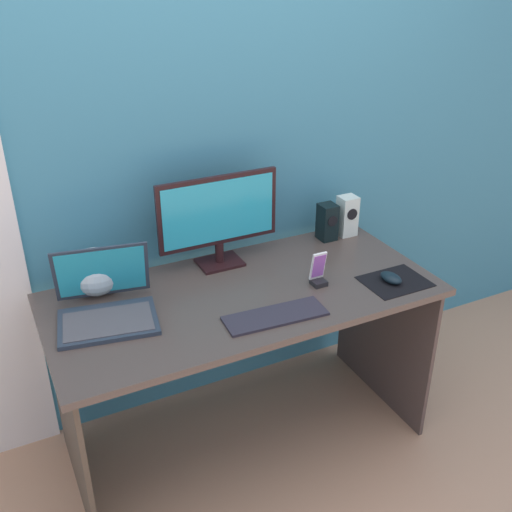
# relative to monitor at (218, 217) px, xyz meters

# --- Properties ---
(ground_plane) EXTENTS (8.00, 8.00, 0.00)m
(ground_plane) POSITION_rel_monitor_xyz_m (-0.01, -0.25, -0.97)
(ground_plane) COLOR tan
(wall_back) EXTENTS (6.00, 0.04, 2.50)m
(wall_back) POSITION_rel_monitor_xyz_m (-0.01, 0.18, 0.28)
(wall_back) COLOR teal
(wall_back) RESTS_ON ground_plane
(desk) EXTENTS (1.49, 0.70, 0.75)m
(desk) POSITION_rel_monitor_xyz_m (-0.01, -0.25, -0.37)
(desk) COLOR #493D37
(desk) RESTS_ON ground_plane
(monitor) EXTENTS (0.51, 0.14, 0.39)m
(monitor) POSITION_rel_monitor_xyz_m (0.00, 0.00, 0.00)
(monitor) COLOR black
(monitor) RESTS_ON desk
(speaker_right) EXTENTS (0.08, 0.08, 0.19)m
(speaker_right) POSITION_rel_monitor_xyz_m (0.64, 0.01, -0.12)
(speaker_right) COLOR silver
(speaker_right) RESTS_ON desk
(speaker_near_monitor) EXTENTS (0.07, 0.08, 0.17)m
(speaker_near_monitor) POSITION_rel_monitor_xyz_m (0.53, 0.01, -0.13)
(speaker_near_monitor) COLOR black
(speaker_near_monitor) RESTS_ON desk
(laptop) EXTENTS (0.39, 0.37, 0.24)m
(laptop) POSITION_rel_monitor_xyz_m (-0.52, -0.19, -0.17)
(laptop) COLOR #283340
(laptop) RESTS_ON desk
(fishbowl) EXTENTS (0.19, 0.19, 0.19)m
(fishbowl) POSITION_rel_monitor_xyz_m (-0.51, -0.00, -0.13)
(fishbowl) COLOR silver
(fishbowl) RESTS_ON desk
(keyboard_external) EXTENTS (0.38, 0.15, 0.01)m
(keyboard_external) POSITION_rel_monitor_xyz_m (0.02, -0.46, -0.21)
(keyboard_external) COLOR #2A2631
(keyboard_external) RESTS_ON desk
(mousepad) EXTENTS (0.25, 0.20, 0.00)m
(mousepad) POSITION_rel_monitor_xyz_m (0.56, -0.45, -0.21)
(mousepad) COLOR black
(mousepad) RESTS_ON desk
(mouse) EXTENTS (0.07, 0.11, 0.04)m
(mouse) POSITION_rel_monitor_xyz_m (0.54, -0.44, -0.19)
(mouse) COLOR black
(mouse) RESTS_ON mousepad
(phone_in_dock) EXTENTS (0.06, 0.05, 0.14)m
(phone_in_dock) POSITION_rel_monitor_xyz_m (0.28, -0.33, -0.17)
(phone_in_dock) COLOR black
(phone_in_dock) RESTS_ON desk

